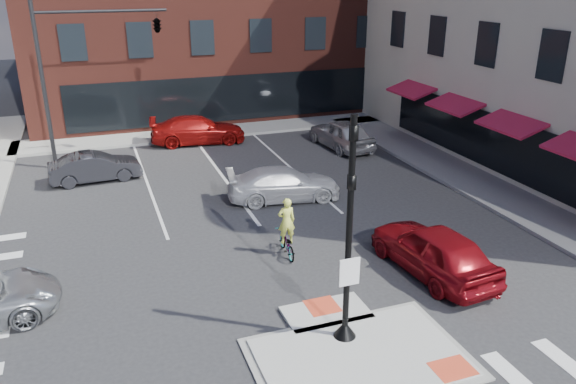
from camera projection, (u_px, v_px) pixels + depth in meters
name	position (u px, v px, depth m)	size (l,w,h in m)	color
ground	(351.00, 348.00, 14.54)	(120.00, 120.00, 0.00)	#28282B
refuge_island	(355.00, 352.00, 14.30)	(5.40, 4.65, 0.13)	gray
sidewalk_e	(464.00, 176.00, 26.69)	(3.00, 24.00, 0.15)	gray
sidewalk_n	(239.00, 129.00, 34.73)	(26.00, 3.00, 0.15)	gray
building_far_left	(93.00, 16.00, 56.98)	(10.00, 12.00, 10.00)	slate
building_far_right	(214.00, 2.00, 62.49)	(12.00, 12.00, 12.00)	brown
signal_pole	(348.00, 261.00, 14.03)	(0.60, 0.60, 5.98)	black
mast_arm_signal	(127.00, 37.00, 26.94)	(6.10, 2.24, 8.00)	black
red_sedan	(433.00, 250.00, 17.92)	(1.95, 4.84, 1.65)	maroon
white_pickup	(284.00, 184.00, 23.86)	(1.95, 4.80, 1.39)	silver
bg_car_dark	(95.00, 167.00, 25.99)	(1.43, 4.11, 1.35)	#29292F
bg_car_silver	(341.00, 134.00, 30.87)	(1.91, 4.74, 1.62)	#AAACB2
bg_car_red	(198.00, 130.00, 31.79)	(2.15, 5.28, 1.53)	#990F0D
cyclist	(286.00, 236.00, 19.13)	(0.67, 1.66, 2.09)	#3F3F44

